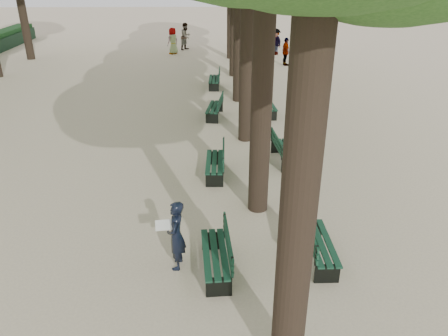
{
  "coord_description": "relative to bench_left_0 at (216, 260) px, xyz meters",
  "views": [
    {
      "loc": [
        0.38,
        -7.08,
        5.99
      ],
      "look_at": [
        0.6,
        3.0,
        1.2
      ],
      "focal_mm": 35.0,
      "sensor_mm": 36.0,
      "label": 1
    }
  ],
  "objects": [
    {
      "name": "bench_right_0",
      "position": [
        2.27,
        0.35,
        0.0
      ],
      "size": [
        0.59,
        1.81,
        0.92
      ],
      "color": "black",
      "rests_on": "ground"
    },
    {
      "name": "ground",
      "position": [
        -0.37,
        -0.41,
        -0.27
      ],
      "size": [
        120.0,
        120.0,
        0.0
      ],
      "primitive_type": "plane",
      "color": "beige",
      "rests_on": "ground"
    },
    {
      "name": "pedestrian_d",
      "position": [
        -2.89,
        24.21,
        0.63
      ],
      "size": [
        0.87,
        0.89,
        1.8
      ],
      "primitive_type": "imported",
      "rotation": [
        0.0,
        0.0,
        3.95
      ],
      "color": "#262628",
      "rests_on": "ground"
    },
    {
      "name": "bench_left_0",
      "position": [
        0.0,
        0.0,
        0.0
      ],
      "size": [
        0.69,
        1.84,
        0.92
      ],
      "color": "black",
      "rests_on": "ground"
    },
    {
      "name": "pedestrian_b",
      "position": [
        4.34,
        23.76,
        0.62
      ],
      "size": [
        0.83,
        1.19,
        1.78
      ],
      "primitive_type": "imported",
      "rotation": [
        0.0,
        0.0,
        5.17
      ],
      "color": "#262628",
      "rests_on": "ground"
    },
    {
      "name": "man_with_map",
      "position": [
        -0.82,
        0.18,
        0.52
      ],
      "size": [
        0.61,
        0.65,
        1.58
      ],
      "color": "black",
      "rests_on": "ground"
    },
    {
      "name": "bench_right_1",
      "position": [
        2.27,
        5.55,
        0.0
      ],
      "size": [
        0.72,
        1.84,
        0.92
      ],
      "color": "black",
      "rests_on": "ground"
    },
    {
      "name": "bench_right_3",
      "position": [
        2.27,
        15.11,
        0.0
      ],
      "size": [
        0.76,
        1.85,
        0.92
      ],
      "color": "black",
      "rests_on": "ground"
    },
    {
      "name": "bench_right_2",
      "position": [
        2.27,
        10.45,
        0.0
      ],
      "size": [
        0.7,
        1.84,
        0.92
      ],
      "color": "black",
      "rests_on": "ground"
    },
    {
      "name": "bench_left_3",
      "position": [
        0.0,
        14.98,
        0.0
      ],
      "size": [
        0.63,
        1.82,
        0.92
      ],
      "color": "black",
      "rests_on": "ground"
    },
    {
      "name": "pedestrian_a",
      "position": [
        -2.07,
        25.86,
        0.69
      ],
      "size": [
        0.84,
        0.99,
        1.92
      ],
      "primitive_type": "imported",
      "rotation": [
        0.0,
        0.0,
        0.97
      ],
      "color": "#262628",
      "rests_on": "ground"
    },
    {
      "name": "pedestrian_c",
      "position": [
        4.5,
        20.2,
        0.59
      ],
      "size": [
        0.54,
        1.05,
        1.72
      ],
      "primitive_type": "imported",
      "rotation": [
        0.0,
        0.0,
        1.78
      ],
      "color": "#262628",
      "rests_on": "ground"
    },
    {
      "name": "bench_left_1",
      "position": [
        0.0,
        4.62,
        0.0
      ],
      "size": [
        0.62,
        1.81,
        0.92
      ],
      "color": "black",
      "rests_on": "ground"
    },
    {
      "name": "bench_left_2",
      "position": [
        -0.0,
        10.15,
        0.0
      ],
      "size": [
        0.81,
        1.86,
        0.92
      ],
      "color": "black",
      "rests_on": "ground"
    }
  ]
}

